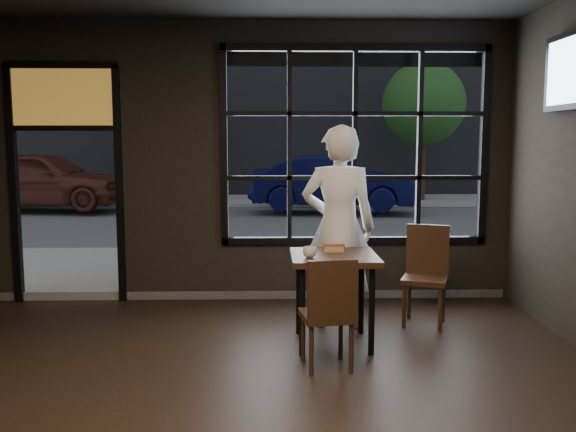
{
  "coord_description": "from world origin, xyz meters",
  "views": [
    {
      "loc": [
        0.25,
        -3.52,
        1.86
      ],
      "look_at": [
        0.4,
        2.2,
        1.15
      ],
      "focal_mm": 38.0,
      "sensor_mm": 36.0,
      "label": 1
    }
  ],
  "objects_px": {
    "cafe_table": "(333,299)",
    "navy_car": "(333,183)",
    "chair_near": "(327,312)",
    "man": "(338,227)"
  },
  "relations": [
    {
      "from": "cafe_table",
      "to": "navy_car",
      "type": "distance_m",
      "value": 10.16
    },
    {
      "from": "chair_near",
      "to": "cafe_table",
      "type": "bearing_deg",
      "value": -109.53
    },
    {
      "from": "chair_near",
      "to": "navy_car",
      "type": "xyz_separation_m",
      "value": [
        1.12,
        10.69,
        0.33
      ]
    },
    {
      "from": "cafe_table",
      "to": "man",
      "type": "height_order",
      "value": "man"
    },
    {
      "from": "chair_near",
      "to": "navy_car",
      "type": "distance_m",
      "value": 10.75
    },
    {
      "from": "man",
      "to": "cafe_table",
      "type": "bearing_deg",
      "value": 85.36
    },
    {
      "from": "cafe_table",
      "to": "man",
      "type": "distance_m",
      "value": 0.81
    },
    {
      "from": "cafe_table",
      "to": "chair_near",
      "type": "xyz_separation_m",
      "value": [
        -0.11,
        -0.58,
        0.05
      ]
    },
    {
      "from": "chair_near",
      "to": "man",
      "type": "bearing_deg",
      "value": -109.17
    },
    {
      "from": "chair_near",
      "to": "navy_car",
      "type": "bearing_deg",
      "value": -104.45
    }
  ]
}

